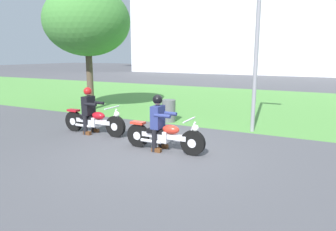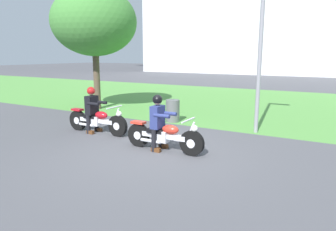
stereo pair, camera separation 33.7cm
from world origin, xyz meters
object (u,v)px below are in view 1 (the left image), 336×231
object	(u,v)px
streetlight_pole	(263,9)
motorcycle_follow	(94,121)
motorcycle_lead	(164,136)
rider_follow	(89,107)
rider_lead	(158,118)
trash_can	(169,111)
tree_roadside	(87,22)

from	to	relation	value
streetlight_pole	motorcycle_follow	bearing A→B (deg)	-149.93
motorcycle_lead	rider_follow	bearing A→B (deg)	169.56
rider_lead	trash_can	bearing A→B (deg)	112.59
motorcycle_follow	trash_can	world-z (taller)	motorcycle_follow
rider_follow	tree_roadside	size ratio (longest dim) A/B	0.27
rider_follow	trash_can	xyz separation A→B (m)	(1.36, 2.53, -0.42)
rider_lead	streetlight_pole	xyz separation A→B (m)	(1.78, 2.96, 2.79)
rider_follow	streetlight_pole	bearing A→B (deg)	28.90
tree_roadside	motorcycle_lead	bearing A→B (deg)	-33.88
motorcycle_lead	motorcycle_follow	xyz separation A→B (m)	(-2.63, 0.50, 0.01)
motorcycle_follow	tree_roadside	distance (m)	5.43
motorcycle_lead	trash_can	distance (m)	3.36
streetlight_pole	trash_can	distance (m)	4.42
rider_lead	trash_can	size ratio (longest dim) A/B	1.78
motorcycle_follow	streetlight_pole	size ratio (longest dim) A/B	0.38
rider_lead	streetlight_pole	distance (m)	4.44
rider_follow	tree_roadside	distance (m)	5.09
motorcycle_follow	trash_can	size ratio (longest dim) A/B	2.82
rider_lead	rider_follow	distance (m)	2.68
rider_lead	motorcycle_follow	size ratio (longest dim) A/B	0.63
motorcycle_follow	tree_roadside	size ratio (longest dim) A/B	0.43
rider_follow	motorcycle_lead	bearing A→B (deg)	-10.44
rider_lead	tree_roadside	size ratio (longest dim) A/B	0.27
motorcycle_lead	motorcycle_follow	distance (m)	2.68
motorcycle_follow	trash_can	xyz separation A→B (m)	(1.19, 2.53, 0.01)
motorcycle_lead	rider_follow	xyz separation A→B (m)	(-2.80, 0.51, 0.43)
rider_lead	rider_follow	world-z (taller)	rider_follow
tree_roadside	streetlight_pole	world-z (taller)	streetlight_pole
motorcycle_follow	motorcycle_lead	bearing A→B (deg)	-11.04
motorcycle_lead	rider_follow	size ratio (longest dim) A/B	1.52
motorcycle_lead	motorcycle_follow	bearing A→B (deg)	168.96
motorcycle_follow	rider_follow	xyz separation A→B (m)	(-0.17, 0.00, 0.43)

